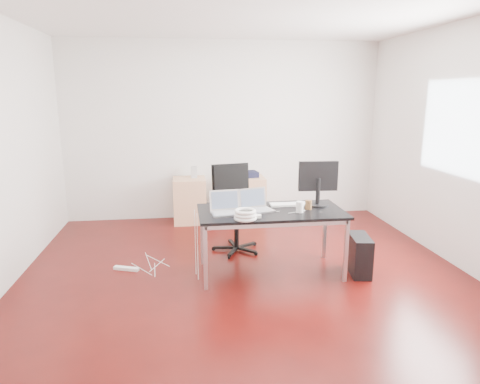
{
  "coord_description": "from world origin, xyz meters",
  "views": [
    {
      "loc": [
        -0.66,
        -4.34,
        1.99
      ],
      "look_at": [
        0.0,
        0.55,
        0.85
      ],
      "focal_mm": 32.0,
      "sensor_mm": 36.0,
      "label": 1
    }
  ],
  "objects": [
    {
      "name": "room_shell",
      "position": [
        0.04,
        0.0,
        1.4
      ],
      "size": [
        5.0,
        5.0,
        5.0
      ],
      "color": "#3A0806",
      "rests_on": "ground"
    },
    {
      "name": "desk",
      "position": [
        0.29,
        0.13,
        0.68
      ],
      "size": [
        1.6,
        0.8,
        0.73
      ],
      "color": "black",
      "rests_on": "ground"
    },
    {
      "name": "office_chair",
      "position": [
        -0.02,
        0.95,
        0.61
      ],
      "size": [
        0.56,
        0.58,
        1.08
      ],
      "rotation": [
        0.0,
        0.0,
        0.19
      ],
      "color": "black",
      "rests_on": "ground"
    },
    {
      "name": "filing_cabinet_left",
      "position": [
        -0.57,
        2.23,
        0.35
      ],
      "size": [
        0.5,
        0.5,
        0.7
      ],
      "primitive_type": "cube",
      "color": "tan",
      "rests_on": "ground"
    },
    {
      "name": "filing_cabinet_right",
      "position": [
        0.36,
        2.23,
        0.35
      ],
      "size": [
        0.5,
        0.5,
        0.7
      ],
      "primitive_type": "cube",
      "color": "tan",
      "rests_on": "ground"
    },
    {
      "name": "pc_tower",
      "position": [
        1.27,
        -0.04,
        0.22
      ],
      "size": [
        0.27,
        0.48,
        0.44
      ],
      "primitive_type": "cube",
      "rotation": [
        0.0,
        0.0,
        -0.16
      ],
      "color": "black",
      "rests_on": "ground"
    },
    {
      "name": "wastebasket",
      "position": [
        -0.32,
        2.22,
        0.14
      ],
      "size": [
        0.26,
        0.26,
        0.28
      ],
      "primitive_type": "cylinder",
      "rotation": [
        0.0,
        0.0,
        -0.07
      ],
      "color": "black",
      "rests_on": "ground"
    },
    {
      "name": "power_strip",
      "position": [
        -1.35,
        0.4,
        0.02
      ],
      "size": [
        0.3,
        0.16,
        0.04
      ],
      "primitive_type": "cube",
      "rotation": [
        0.0,
        0.0,
        -0.37
      ],
      "color": "white",
      "rests_on": "ground"
    },
    {
      "name": "laptop_left",
      "position": [
        -0.21,
        0.09,
        0.79
      ],
      "size": [
        0.36,
        0.29,
        0.23
      ],
      "rotation": [
        0.0,
        0.0,
        0.11
      ],
      "color": "silver",
      "rests_on": "desk"
    },
    {
      "name": "laptop_right",
      "position": [
        0.12,
        0.15,
        0.79
      ],
      "size": [
        0.39,
        0.34,
        0.23
      ],
      "rotation": [
        0.0,
        0.0,
        0.31
      ],
      "color": "silver",
      "rests_on": "desk"
    },
    {
      "name": "monitor",
      "position": [
        0.87,
        0.29,
        1.01
      ],
      "size": [
        0.45,
        0.26,
        0.51
      ],
      "rotation": [
        0.0,
        0.0,
        -0.05
      ],
      "color": "black",
      "rests_on": "desk"
    },
    {
      "name": "keyboard",
      "position": [
        0.54,
        0.32,
        0.74
      ],
      "size": [
        0.44,
        0.14,
        0.02
      ],
      "primitive_type": "cube",
      "rotation": [
        0.0,
        0.0,
        0.0
      ],
      "color": "white",
      "rests_on": "desk"
    },
    {
      "name": "cup_white",
      "position": [
        0.58,
        0.01,
        0.79
      ],
      "size": [
        0.1,
        0.1,
        0.12
      ],
      "primitive_type": "cylinder",
      "rotation": [
        0.0,
        0.0,
        -0.29
      ],
      "color": "white",
      "rests_on": "desk"
    },
    {
      "name": "cup_brown",
      "position": [
        0.71,
        0.12,
        0.78
      ],
      "size": [
        0.1,
        0.1,
        0.1
      ],
      "primitive_type": "cylinder",
      "rotation": [
        0.0,
        0.0,
        0.38
      ],
      "color": "brown",
      "rests_on": "desk"
    },
    {
      "name": "cable_coil",
      "position": [
        -0.04,
        -0.19,
        0.78
      ],
      "size": [
        0.24,
        0.24,
        0.11
      ],
      "rotation": [
        0.0,
        0.0,
        0.1
      ],
      "color": "white",
      "rests_on": "desk"
    },
    {
      "name": "power_adapter",
      "position": [
        0.09,
        -0.13,
        0.74
      ],
      "size": [
        0.08,
        0.08,
        0.03
      ],
      "primitive_type": "cube",
      "rotation": [
        0.0,
        0.0,
        -0.08
      ],
      "color": "white",
      "rests_on": "desk"
    },
    {
      "name": "speaker",
      "position": [
        -0.49,
        2.28,
        0.79
      ],
      "size": [
        0.1,
        0.09,
        0.18
      ],
      "primitive_type": "cube",
      "rotation": [
        0.0,
        0.0,
        0.07
      ],
      "color": "#9E9E9E",
      "rests_on": "filing_cabinet_left"
    },
    {
      "name": "navy_garment",
      "position": [
        0.35,
        2.22,
        0.74
      ],
      "size": [
        0.34,
        0.29,
        0.09
      ],
      "primitive_type": "cube",
      "rotation": [
        0.0,
        0.0,
        0.17
      ],
      "color": "black",
      "rests_on": "filing_cabinet_right"
    }
  ]
}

